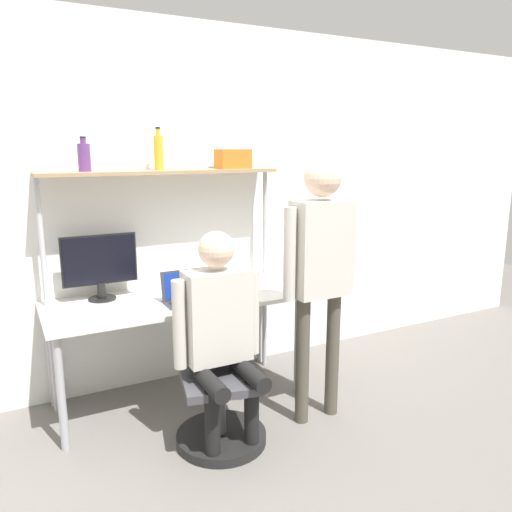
{
  "coord_description": "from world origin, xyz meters",
  "views": [
    {
      "loc": [
        -1.05,
        -2.86,
        1.79
      ],
      "look_at": [
        0.4,
        -0.08,
        1.11
      ],
      "focal_mm": 35.0,
      "sensor_mm": 36.0,
      "label": 1
    }
  ],
  "objects_px": {
    "person_standing": "(320,258)",
    "storage_box": "(233,159)",
    "cell_phone": "(231,295)",
    "bottle_amber": "(159,152)",
    "office_chair": "(220,399)",
    "bottle_purple": "(84,157)",
    "monitor": "(100,264)",
    "laptop": "(189,293)",
    "person_seated": "(220,324)"
  },
  "relations": [
    {
      "from": "cell_phone",
      "to": "storage_box",
      "type": "height_order",
      "value": "storage_box"
    },
    {
      "from": "bottle_amber",
      "to": "bottle_purple",
      "type": "distance_m",
      "value": 0.5
    },
    {
      "from": "bottle_amber",
      "to": "bottle_purple",
      "type": "bearing_deg",
      "value": 180.0
    },
    {
      "from": "office_chair",
      "to": "bottle_amber",
      "type": "bearing_deg",
      "value": 95.44
    },
    {
      "from": "office_chair",
      "to": "person_standing",
      "type": "relative_size",
      "value": 0.52
    },
    {
      "from": "cell_phone",
      "to": "bottle_amber",
      "type": "bearing_deg",
      "value": 139.25
    },
    {
      "from": "laptop",
      "to": "cell_phone",
      "type": "height_order",
      "value": "laptop"
    },
    {
      "from": "bottle_amber",
      "to": "storage_box",
      "type": "distance_m",
      "value": 0.57
    },
    {
      "from": "bottle_amber",
      "to": "monitor",
      "type": "bearing_deg",
      "value": -179.33
    },
    {
      "from": "laptop",
      "to": "person_seated",
      "type": "height_order",
      "value": "person_seated"
    },
    {
      "from": "laptop",
      "to": "person_standing",
      "type": "xyz_separation_m",
      "value": [
        0.69,
        -0.57,
        0.29
      ]
    },
    {
      "from": "laptop",
      "to": "bottle_amber",
      "type": "xyz_separation_m",
      "value": [
        -0.08,
        0.32,
        0.94
      ]
    },
    {
      "from": "laptop",
      "to": "bottle_purple",
      "type": "relative_size",
      "value": 1.6
    },
    {
      "from": "cell_phone",
      "to": "storage_box",
      "type": "bearing_deg",
      "value": 61.26
    },
    {
      "from": "office_chair",
      "to": "person_seated",
      "type": "bearing_deg",
      "value": -100.81
    },
    {
      "from": "person_standing",
      "to": "storage_box",
      "type": "bearing_deg",
      "value": 102.47
    },
    {
      "from": "person_standing",
      "to": "storage_box",
      "type": "xyz_separation_m",
      "value": [
        -0.2,
        0.89,
        0.6
      ]
    },
    {
      "from": "person_seated",
      "to": "person_standing",
      "type": "bearing_deg",
      "value": -1.3
    },
    {
      "from": "monitor",
      "to": "storage_box",
      "type": "relative_size",
      "value": 2.1
    },
    {
      "from": "laptop",
      "to": "office_chair",
      "type": "xyz_separation_m",
      "value": [
        0.0,
        -0.51,
        -0.55
      ]
    },
    {
      "from": "storage_box",
      "to": "cell_phone",
      "type": "bearing_deg",
      "value": -118.74
    },
    {
      "from": "bottle_amber",
      "to": "storage_box",
      "type": "relative_size",
      "value": 1.22
    },
    {
      "from": "monitor",
      "to": "laptop",
      "type": "distance_m",
      "value": 0.64
    },
    {
      "from": "cell_phone",
      "to": "bottle_amber",
      "type": "relative_size",
      "value": 0.51
    },
    {
      "from": "bottle_amber",
      "to": "office_chair",
      "type": "bearing_deg",
      "value": -84.56
    },
    {
      "from": "cell_phone",
      "to": "person_standing",
      "type": "bearing_deg",
      "value": -55.73
    },
    {
      "from": "person_standing",
      "to": "bottle_amber",
      "type": "xyz_separation_m",
      "value": [
        -0.76,
        0.89,
        0.66
      ]
    },
    {
      "from": "person_standing",
      "to": "laptop",
      "type": "bearing_deg",
      "value": 140.24
    },
    {
      "from": "cell_phone",
      "to": "bottle_amber",
      "type": "height_order",
      "value": "bottle_amber"
    },
    {
      "from": "monitor",
      "to": "person_standing",
      "type": "relative_size",
      "value": 0.29
    },
    {
      "from": "bottle_purple",
      "to": "person_seated",
      "type": "bearing_deg",
      "value": -56.93
    },
    {
      "from": "bottle_purple",
      "to": "person_standing",
      "type": "bearing_deg",
      "value": -35.12
    },
    {
      "from": "person_seated",
      "to": "bottle_amber",
      "type": "xyz_separation_m",
      "value": [
        -0.07,
        0.87,
        0.99
      ]
    },
    {
      "from": "person_seated",
      "to": "storage_box",
      "type": "relative_size",
      "value": 5.53
    },
    {
      "from": "monitor",
      "to": "bottle_amber",
      "type": "xyz_separation_m",
      "value": [
        0.45,
        0.01,
        0.75
      ]
    },
    {
      "from": "person_seated",
      "to": "monitor",
      "type": "bearing_deg",
      "value": 120.76
    },
    {
      "from": "monitor",
      "to": "bottle_amber",
      "type": "height_order",
      "value": "bottle_amber"
    },
    {
      "from": "laptop",
      "to": "bottle_purple",
      "type": "bearing_deg",
      "value": 151.18
    },
    {
      "from": "monitor",
      "to": "laptop",
      "type": "height_order",
      "value": "monitor"
    },
    {
      "from": "person_standing",
      "to": "bottle_purple",
      "type": "height_order",
      "value": "bottle_purple"
    },
    {
      "from": "laptop",
      "to": "storage_box",
      "type": "distance_m",
      "value": 1.06
    },
    {
      "from": "laptop",
      "to": "monitor",
      "type": "bearing_deg",
      "value": 149.26
    },
    {
      "from": "person_seated",
      "to": "bottle_purple",
      "type": "distance_m",
      "value": 1.42
    },
    {
      "from": "monitor",
      "to": "laptop",
      "type": "bearing_deg",
      "value": -30.74
    },
    {
      "from": "cell_phone",
      "to": "laptop",
      "type": "bearing_deg",
      "value": 177.2
    },
    {
      "from": "office_chair",
      "to": "bottle_amber",
      "type": "height_order",
      "value": "bottle_amber"
    },
    {
      "from": "cell_phone",
      "to": "bottle_purple",
      "type": "distance_m",
      "value": 1.35
    },
    {
      "from": "monitor",
      "to": "person_seated",
      "type": "distance_m",
      "value": 1.04
    },
    {
      "from": "office_chair",
      "to": "storage_box",
      "type": "xyz_separation_m",
      "value": [
        0.49,
        0.82,
        1.44
      ]
    },
    {
      "from": "monitor",
      "to": "office_chair",
      "type": "xyz_separation_m",
      "value": [
        0.52,
        -0.82,
        -0.75
      ]
    }
  ]
}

